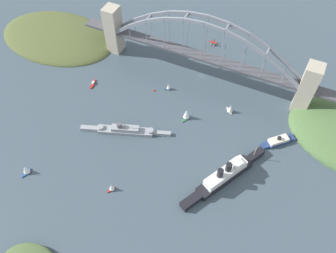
# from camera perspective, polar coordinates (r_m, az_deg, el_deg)

# --- Properties ---
(ground_plane) EXTENTS (1400.00, 1400.00, 0.00)m
(ground_plane) POSITION_cam_1_polar(r_m,az_deg,el_deg) (353.14, 5.51, 8.46)
(ground_plane) COLOR #3D4C56
(harbor_arch_bridge) EXTENTS (261.34, 15.95, 68.51)m
(harbor_arch_bridge) POSITION_cam_1_polar(r_m,az_deg,el_deg) (334.44, 5.88, 11.90)
(harbor_arch_bridge) COLOR #ADA38E
(harbor_arch_bridge) RESTS_ON ground
(headland_east_shore) EXTENTS (136.88, 90.09, 16.82)m
(headland_east_shore) POSITION_cam_1_polar(r_m,az_deg,el_deg) (418.07, -17.74, 14.13)
(headland_east_shore) COLOR #4C562D
(headland_east_shore) RESTS_ON ground
(ocean_liner) EXTENTS (46.89, 79.65, 20.46)m
(ocean_liner) POSITION_cam_1_polar(r_m,az_deg,el_deg) (276.70, 9.52, -8.12)
(ocean_liner) COLOR black
(ocean_liner) RESTS_ON ground
(naval_cruiser) EXTENTS (77.95, 31.90, 16.80)m
(naval_cruiser) POSITION_cam_1_polar(r_m,az_deg,el_deg) (304.35, -7.29, -0.58)
(naval_cruiser) COLOR gray
(naval_cruiser) RESTS_ON ground
(harbor_ferry_steamer) EXTENTS (27.19, 26.89, 7.90)m
(harbor_ferry_steamer) POSITION_cam_1_polar(r_m,az_deg,el_deg) (310.62, 18.06, -2.32)
(harbor_ferry_steamer) COLOR navy
(harbor_ferry_steamer) RESTS_ON ground
(seaplane_taxiing_near_bridge) EXTENTS (9.17, 7.26, 5.08)m
(seaplane_taxiing_near_bridge) POSITION_cam_1_polar(r_m,az_deg,el_deg) (391.13, 7.59, 13.76)
(seaplane_taxiing_near_bridge) COLOR #B7B7B2
(seaplane_taxiing_near_bridge) RESTS_ON ground
(small_boat_0) EXTENTS (4.27, 12.72, 2.53)m
(small_boat_0) POSITION_cam_1_polar(r_m,az_deg,el_deg) (350.48, -12.51, 7.03)
(small_boat_0) COLOR #B2231E
(small_boat_0) RESTS_ON ground
(small_boat_2) EXTENTS (6.83, 5.20, 8.40)m
(small_boat_2) POSITION_cam_1_polar(r_m,az_deg,el_deg) (335.49, 0.08, 6.75)
(small_boat_2) COLOR #234C8C
(small_boat_2) RESTS_ON ground
(small_boat_3) EXTENTS (6.81, 10.87, 12.45)m
(small_boat_3) POSITION_cam_1_polar(r_m,az_deg,el_deg) (310.13, 3.13, 2.13)
(small_boat_3) COLOR #2D6B3D
(small_boat_3) RESTS_ON ground
(small_boat_4) EXTENTS (8.19, 8.01, 9.74)m
(small_boat_4) POSITION_cam_1_polar(r_m,az_deg,el_deg) (320.48, 10.43, 2.96)
(small_boat_4) COLOR silver
(small_boat_4) RESTS_ON ground
(small_boat_5) EXTENTS (5.57, 7.12, 7.91)m
(small_boat_5) POSITION_cam_1_polar(r_m,az_deg,el_deg) (274.17, -9.48, -10.05)
(small_boat_5) COLOR #B2231E
(small_boat_5) RESTS_ON ground
(small_boat_6) EXTENTS (6.30, 10.16, 9.69)m
(small_boat_6) POSITION_cam_1_polar(r_m,az_deg,el_deg) (300.62, -22.82, -6.69)
(small_boat_6) COLOR #234C8C
(small_boat_6) RESTS_ON ground
(channel_marker_buoy) EXTENTS (2.20, 2.20, 2.75)m
(channel_marker_buoy) POSITION_cam_1_polar(r_m,az_deg,el_deg) (336.22, -2.38, 6.14)
(channel_marker_buoy) COLOR red
(channel_marker_buoy) RESTS_ON ground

